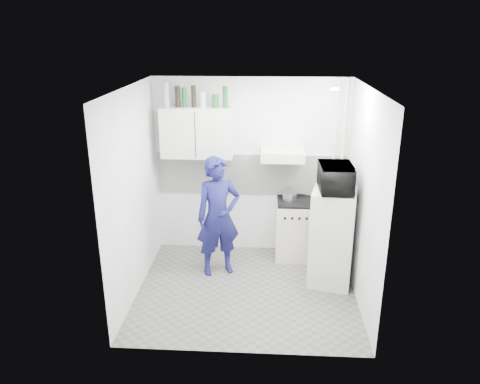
{
  "coord_description": "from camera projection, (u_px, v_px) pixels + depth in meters",
  "views": [
    {
      "loc": [
        0.24,
        -5.32,
        3.25
      ],
      "look_at": [
        -0.1,
        0.3,
        1.25
      ],
      "focal_mm": 35.0,
      "sensor_mm": 36.0,
      "label": 1
    }
  ],
  "objects": [
    {
      "name": "canister_b",
      "position": [
        215.0,
        101.0,
        6.38
      ],
      "size": [
        0.09,
        0.09,
        0.18
      ],
      "primitive_type": "cylinder",
      "color": "#144C1E",
      "rests_on": "upper_cabinet"
    },
    {
      "name": "microwave",
      "position": [
        336.0,
        178.0,
        5.81
      ],
      "size": [
        0.6,
        0.41,
        0.33
      ],
      "primitive_type": "imported",
      "rotation": [
        0.0,
        0.0,
        1.59
      ],
      "color": "black",
      "rests_on": "fridge"
    },
    {
      "name": "stove",
      "position": [
        294.0,
        230.0,
        6.87
      ],
      "size": [
        0.53,
        0.53,
        0.85
      ],
      "primitive_type": "cube",
      "color": "silver",
      "rests_on": "floor"
    },
    {
      "name": "bottle_b",
      "position": [
        178.0,
        97.0,
        6.39
      ],
      "size": [
        0.07,
        0.07,
        0.29
      ],
      "primitive_type": "cylinder",
      "color": "black",
      "rests_on": "upper_cabinet"
    },
    {
      "name": "floor",
      "position": [
        246.0,
        290.0,
        6.11
      ],
      "size": [
        2.8,
        2.8,
        0.0
      ],
      "primitive_type": "plane",
      "color": "#61615F",
      "rests_on": "ground"
    },
    {
      "name": "bottle_a",
      "position": [
        166.0,
        95.0,
        6.4
      ],
      "size": [
        0.08,
        0.08,
        0.34
      ],
      "primitive_type": "cylinder",
      "color": "#B2B7BC",
      "rests_on": "upper_cabinet"
    },
    {
      "name": "wall_left",
      "position": [
        133.0,
        194.0,
        5.76
      ],
      "size": [
        0.0,
        2.6,
        2.6
      ],
      "primitive_type": "plane",
      "rotation": [
        1.57,
        0.0,
        1.57
      ],
      "color": "white",
      "rests_on": "floor"
    },
    {
      "name": "bottle_d",
      "position": [
        194.0,
        96.0,
        6.38
      ],
      "size": [
        0.07,
        0.07,
        0.29
      ],
      "primitive_type": "cylinder",
      "color": "black",
      "rests_on": "upper_cabinet"
    },
    {
      "name": "bottle_e",
      "position": [
        225.0,
        97.0,
        6.36
      ],
      "size": [
        0.07,
        0.07,
        0.29
      ],
      "primitive_type": "cylinder",
      "color": "#144C1E",
      "rests_on": "upper_cabinet"
    },
    {
      "name": "pipe_a",
      "position": [
        341.0,
        170.0,
        6.7
      ],
      "size": [
        0.05,
        0.05,
        2.6
      ],
      "primitive_type": "cylinder",
      "color": "silver",
      "rests_on": "floor"
    },
    {
      "name": "pipe_b",
      "position": [
        333.0,
        170.0,
        6.71
      ],
      "size": [
        0.04,
        0.04,
        2.6
      ],
      "primitive_type": "cylinder",
      "color": "silver",
      "rests_on": "floor"
    },
    {
      "name": "person",
      "position": [
        218.0,
        217.0,
        6.3
      ],
      "size": [
        0.71,
        0.59,
        1.66
      ],
      "primitive_type": "imported",
      "rotation": [
        0.0,
        0.0,
        0.37
      ],
      "color": "#14154A",
      "rests_on": "floor"
    },
    {
      "name": "range_hood",
      "position": [
        282.0,
        154.0,
        6.5
      ],
      "size": [
        0.6,
        0.5,
        0.14
      ],
      "primitive_type": "cube",
      "color": "silver",
      "rests_on": "wall_back"
    },
    {
      "name": "wall_right",
      "position": [
        363.0,
        199.0,
        5.59
      ],
      "size": [
        0.0,
        2.6,
        2.6
      ],
      "primitive_type": "plane",
      "rotation": [
        1.57,
        0.0,
        -1.57
      ],
      "color": "white",
      "rests_on": "floor"
    },
    {
      "name": "fridge",
      "position": [
        332.0,
        238.0,
        6.09
      ],
      "size": [
        0.64,
        0.64,
        1.3
      ],
      "primitive_type": "cube",
      "rotation": [
        0.0,
        0.0,
        -0.2
      ],
      "color": "silver",
      "rests_on": "floor"
    },
    {
      "name": "ceiling",
      "position": [
        247.0,
        88.0,
        5.24
      ],
      "size": [
        2.8,
        2.8,
        0.0
      ],
      "primitive_type": "plane",
      "color": "white",
      "rests_on": "wall_back"
    },
    {
      "name": "canister_a",
      "position": [
        203.0,
        99.0,
        6.39
      ],
      "size": [
        0.09,
        0.09,
        0.21
      ],
      "primitive_type": "cylinder",
      "color": "#B2B7BC",
      "rests_on": "upper_cabinet"
    },
    {
      "name": "stove_top",
      "position": [
        295.0,
        202.0,
        6.72
      ],
      "size": [
        0.51,
        0.51,
        0.03
      ],
      "primitive_type": "cube",
      "color": "black",
      "rests_on": "stove"
    },
    {
      "name": "bottle_c",
      "position": [
        184.0,
        97.0,
        6.39
      ],
      "size": [
        0.06,
        0.06,
        0.27
      ],
      "primitive_type": "cylinder",
      "color": "#144C1E",
      "rests_on": "upper_cabinet"
    },
    {
      "name": "saucepan",
      "position": [
        290.0,
        196.0,
        6.73
      ],
      "size": [
        0.2,
        0.2,
        0.11
      ],
      "primitive_type": "cylinder",
      "color": "silver",
      "rests_on": "stove_top"
    },
    {
      "name": "ceiling_spot_fixture",
      "position": [
        335.0,
        89.0,
        5.38
      ],
      "size": [
        0.1,
        0.1,
        0.02
      ],
      "primitive_type": "cylinder",
      "color": "white",
      "rests_on": "ceiling"
    },
    {
      "name": "upper_cabinet",
      "position": [
        197.0,
        132.0,
        6.55
      ],
      "size": [
        1.0,
        0.35,
        0.7
      ],
      "primitive_type": "cube",
      "color": "silver",
      "rests_on": "wall_back"
    },
    {
      "name": "wall_back",
      "position": [
        251.0,
        167.0,
        6.85
      ],
      "size": [
        2.8,
        0.0,
        2.8
      ],
      "primitive_type": "plane",
      "rotation": [
        1.57,
        0.0,
        0.0
      ],
      "color": "white",
      "rests_on": "floor"
    },
    {
      "name": "backsplash",
      "position": [
        251.0,
        174.0,
        6.87
      ],
      "size": [
        2.74,
        0.03,
        0.6
      ],
      "primitive_type": "cube",
      "color": "white",
      "rests_on": "wall_back"
    }
  ]
}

